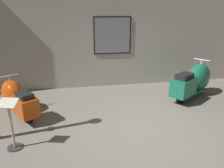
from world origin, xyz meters
name	(u,v)px	position (x,y,z in m)	size (l,w,h in m)	color
ground_plane	(137,134)	(0.00, 0.00, 0.00)	(60.00, 60.00, 0.00)	slate
showroom_back_wall	(105,27)	(-0.15, 3.27, 1.96)	(18.00, 0.63, 3.93)	#ADA89E
scooter_0	(16,98)	(-2.63, 1.46, 0.43)	(1.20, 1.54, 0.94)	black
scooter_1	(194,81)	(2.27, 1.74, 0.49)	(1.76, 1.41, 1.09)	black
info_stanchion	(12,129)	(-2.38, -0.03, 0.40)	(0.37, 0.30, 0.97)	#333338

